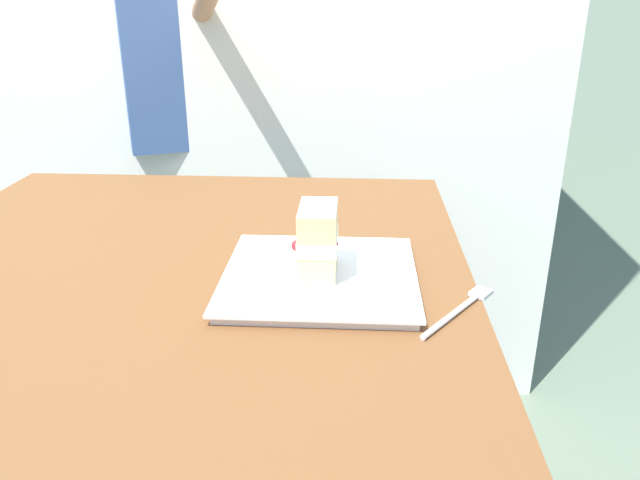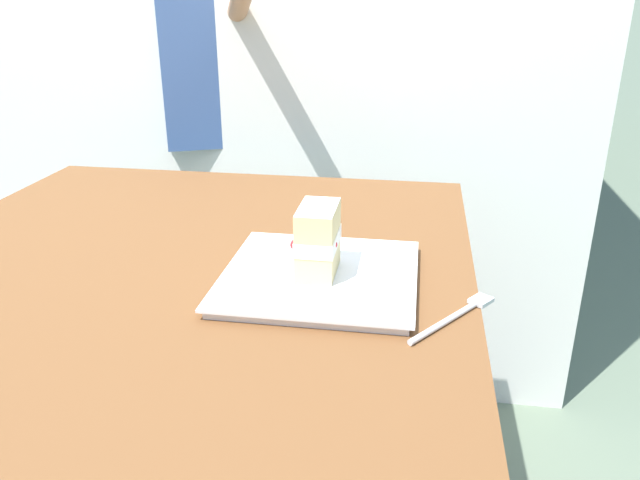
# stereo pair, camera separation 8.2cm
# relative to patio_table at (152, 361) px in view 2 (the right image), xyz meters

# --- Properties ---
(patio_table) EXTENTS (1.22, 0.92, 0.76)m
(patio_table) POSITION_rel_patio_table_xyz_m (0.00, 0.00, 0.00)
(patio_table) COLOR brown
(patio_table) RESTS_ON ground
(dessert_plate) EXTENTS (0.28, 0.28, 0.02)m
(dessert_plate) POSITION_rel_patio_table_xyz_m (-0.08, 0.24, 0.12)
(dessert_plate) COLOR white
(dessert_plate) RESTS_ON patio_table
(cake_slice) EXTENTS (0.09, 0.07, 0.10)m
(cake_slice) POSITION_rel_patio_table_xyz_m (-0.08, 0.23, 0.18)
(cake_slice) COLOR #EAD18C
(cake_slice) RESTS_ON dessert_plate
(dessert_fork) EXTENTS (0.15, 0.11, 0.01)m
(dessert_fork) POSITION_rel_patio_table_xyz_m (-0.00, 0.43, 0.11)
(dessert_fork) COLOR silver
(dessert_fork) RESTS_ON patio_table
(diner_person) EXTENTS (0.56, 0.44, 1.47)m
(diner_person) POSITION_rel_patio_table_xyz_m (-0.98, -0.14, 0.34)
(diner_person) COLOR navy
(diner_person) RESTS_ON ground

